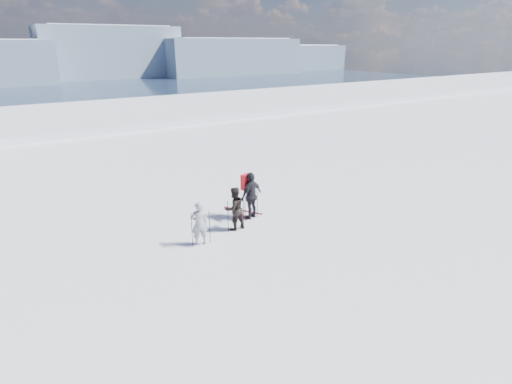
% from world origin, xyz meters
% --- Properties ---
extents(lake_basin, '(820.00, 820.00, 71.62)m').
position_xyz_m(lake_basin, '(0.00, 30.00, -6.50)').
color(lake_basin, white).
rests_on(lake_basin, ground).
extents(far_mountain_range, '(770.00, 110.00, 53.00)m').
position_xyz_m(far_mountain_range, '(29.60, 454.78, -7.19)').
color(far_mountain_range, slate).
rests_on(far_mountain_range, ground).
extents(skier_grey, '(0.61, 0.46, 1.50)m').
position_xyz_m(skier_grey, '(-4.00, 3.29, 0.75)').
color(skier_grey, '#90949D').
rests_on(skier_grey, ground).
extents(skier_dark, '(0.82, 0.66, 1.58)m').
position_xyz_m(skier_dark, '(-2.48, 3.69, 0.79)').
color(skier_dark, black).
rests_on(skier_dark, ground).
extents(skier_pack, '(1.15, 0.76, 1.81)m').
position_xyz_m(skier_pack, '(-1.46, 4.20, 0.91)').
color(skier_pack, black).
rests_on(skier_pack, ground).
extents(backpack, '(0.44, 0.33, 0.58)m').
position_xyz_m(backpack, '(-1.54, 4.44, 2.10)').
color(backpack, red).
rests_on(backpack, skier_pack).
extents(ski_poles, '(3.09, 0.98, 1.32)m').
position_xyz_m(ski_poles, '(-2.63, 3.65, 0.61)').
color(ski_poles, black).
rests_on(ski_poles, ground).
extents(skis_loose, '(0.99, 1.67, 0.03)m').
position_xyz_m(skis_loose, '(-1.47, 4.94, 0.01)').
color(skis_loose, black).
rests_on(skis_loose, ground).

